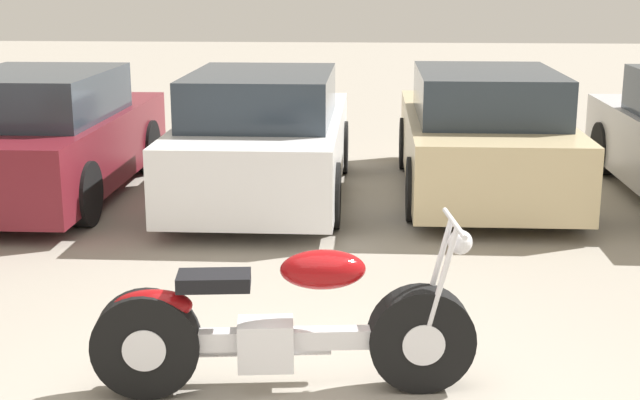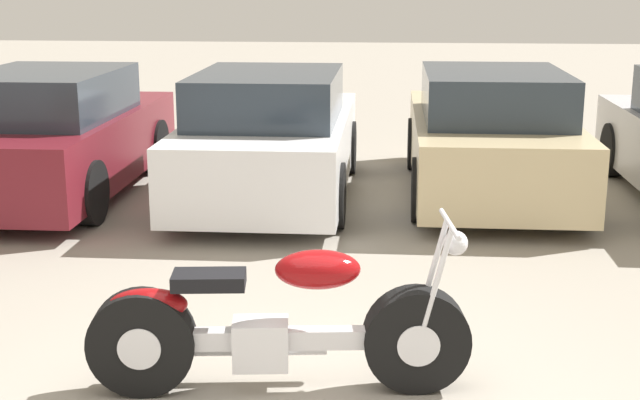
# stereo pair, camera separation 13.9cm
# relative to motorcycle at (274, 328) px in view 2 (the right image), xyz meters

# --- Properties ---
(motorcycle) EXTENTS (2.35, 0.65, 1.09)m
(motorcycle) POSITION_rel_motorcycle_xyz_m (0.00, 0.00, 0.00)
(motorcycle) COLOR black
(motorcycle) RESTS_ON ground_plane
(parked_car_maroon) EXTENTS (1.84, 4.23, 1.47)m
(parked_car_maroon) POSITION_rel_motorcycle_xyz_m (-3.20, 4.87, 0.28)
(parked_car_maroon) COLOR maroon
(parked_car_maroon) RESTS_ON ground_plane
(parked_car_white) EXTENTS (1.84, 4.23, 1.47)m
(parked_car_white) POSITION_rel_motorcycle_xyz_m (-0.68, 4.94, 0.28)
(parked_car_white) COLOR white
(parked_car_white) RESTS_ON ground_plane
(parked_car_champagne) EXTENTS (1.84, 4.23, 1.47)m
(parked_car_champagne) POSITION_rel_motorcycle_xyz_m (1.84, 5.27, 0.28)
(parked_car_champagne) COLOR #C6B284
(parked_car_champagne) RESTS_ON ground_plane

